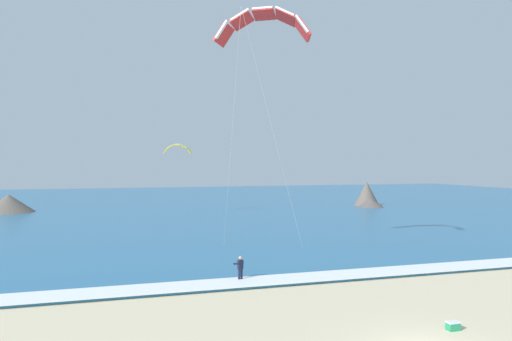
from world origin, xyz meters
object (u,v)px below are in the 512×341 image
Objects in this scene: kite_primary at (263,23)px; cooler_box at (453,326)px; kitesurfer at (240,268)px; surfboard at (240,282)px; kite_distant at (177,148)px.

kite_primary reaches higher than cooler_box.
kitesurfer is 13.00m from cooler_box.
surfboard is at bearing -119.83° from kite_primary.
surfboard is 12.96m from cooler_box.
cooler_box is (7.10, -10.84, 0.18)m from surfboard.
kite_primary reaches higher than kitesurfer.
cooler_box is (3.83, -16.55, -18.03)m from kite_primary.
kitesurfer is 0.09× the size of kite_primary.
cooler_box is (6.36, -49.84, -9.59)m from kite_distant.
kitesurfer is 2.91× the size of cooler_box.
kitesurfer is (-0.01, 0.02, 0.91)m from surfboard.
kite_distant reaches higher than kitesurfer.
kite_primary is 24.77m from cooler_box.
kitesurfer is 0.41× the size of kite_distant.
kite_primary is (3.27, 5.71, 18.21)m from surfboard.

